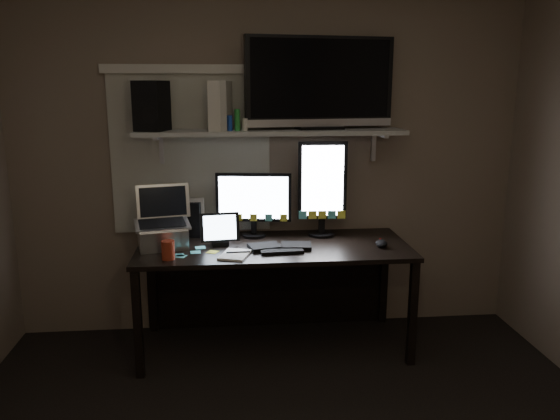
{
  "coord_description": "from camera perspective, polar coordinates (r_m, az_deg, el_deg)",
  "views": [
    {
      "loc": [
        -0.29,
        -2.06,
        1.76
      ],
      "look_at": [
        0.03,
        1.25,
        1.01
      ],
      "focal_mm": 35.0,
      "sensor_mm": 36.0,
      "label": 1
    }
  ],
  "objects": [
    {
      "name": "back_wall",
      "position": [
        3.9,
        -1.13,
        5.21
      ],
      "size": [
        3.6,
        0.0,
        3.6
      ],
      "primitive_type": "plane",
      "rotation": [
        1.57,
        0.0,
        0.0
      ],
      "color": "#746453",
      "rests_on": "floor"
    },
    {
      "name": "window_blinds",
      "position": [
        3.88,
        -9.28,
        5.75
      ],
      "size": [
        1.1,
        0.02,
        1.1
      ],
      "primitive_type": "cube",
      "color": "silver",
      "rests_on": "back_wall"
    },
    {
      "name": "desk",
      "position": [
        3.82,
        -0.8,
        -5.72
      ],
      "size": [
        1.8,
        0.75,
        0.73
      ],
      "color": "black",
      "rests_on": "floor"
    },
    {
      "name": "wall_shelf",
      "position": [
        3.71,
        -0.94,
        8.15
      ],
      "size": [
        1.8,
        0.35,
        0.03
      ],
      "primitive_type": "cube",
      "color": "#ABABA7",
      "rests_on": "back_wall"
    },
    {
      "name": "monitor_landscape",
      "position": [
        3.81,
        -2.77,
        0.59
      ],
      "size": [
        0.53,
        0.12,
        0.46
      ],
      "primitive_type": "cube",
      "rotation": [
        0.0,
        0.0,
        -0.13
      ],
      "color": "black",
      "rests_on": "desk"
    },
    {
      "name": "monitor_portrait",
      "position": [
        3.82,
        4.44,
        2.28
      ],
      "size": [
        0.34,
        0.08,
        0.68
      ],
      "primitive_type": "cube",
      "rotation": [
        0.0,
        0.0,
        -0.06
      ],
      "color": "black",
      "rests_on": "desk"
    },
    {
      "name": "keyboard",
      "position": [
        3.57,
        0.04,
        -3.82
      ],
      "size": [
        0.42,
        0.19,
        0.03
      ],
      "primitive_type": "cube",
      "rotation": [
        0.0,
        0.0,
        0.07
      ],
      "color": "black",
      "rests_on": "desk"
    },
    {
      "name": "mouse",
      "position": [
        3.67,
        10.55,
        -3.43
      ],
      "size": [
        0.09,
        0.13,
        0.04
      ],
      "primitive_type": "ellipsoid",
      "rotation": [
        0.0,
        0.0,
        -0.13
      ],
      "color": "black",
      "rests_on": "desk"
    },
    {
      "name": "notepad",
      "position": [
        3.43,
        -4.72,
        -4.67
      ],
      "size": [
        0.22,
        0.27,
        0.01
      ],
      "primitive_type": "cube",
      "rotation": [
        0.0,
        0.0,
        -0.31
      ],
      "color": "white",
      "rests_on": "desk"
    },
    {
      "name": "tablet",
      "position": [
        3.63,
        -6.29,
        -2.0
      ],
      "size": [
        0.27,
        0.14,
        0.22
      ],
      "primitive_type": "cube",
      "rotation": [
        0.0,
        0.0,
        0.13
      ],
      "color": "black",
      "rests_on": "desk"
    },
    {
      "name": "file_sorter",
      "position": [
        3.89,
        -9.71,
        -0.79
      ],
      "size": [
        0.22,
        0.14,
        0.27
      ],
      "primitive_type": "cube",
      "rotation": [
        0.0,
        0.0,
        -0.21
      ],
      "color": "black",
      "rests_on": "desk"
    },
    {
      "name": "laptop",
      "position": [
        3.63,
        -12.25,
        -0.86
      ],
      "size": [
        0.4,
        0.35,
        0.39
      ],
      "primitive_type": "cube",
      "rotation": [
        0.0,
        0.0,
        0.22
      ],
      "color": "silver",
      "rests_on": "desk"
    },
    {
      "name": "cup",
      "position": [
        3.41,
        -11.62,
        -4.12
      ],
      "size": [
        0.09,
        0.09,
        0.12
      ],
      "primitive_type": "cylinder",
      "rotation": [
        0.0,
        0.0,
        -0.13
      ],
      "color": "maroon",
      "rests_on": "desk"
    },
    {
      "name": "sticky_notes",
      "position": [
        3.55,
        -8.4,
        -4.29
      ],
      "size": [
        0.3,
        0.23,
        0.0
      ],
      "primitive_type": null,
      "rotation": [
        0.0,
        0.0,
        0.11
      ],
      "color": "yellow",
      "rests_on": "desk"
    },
    {
      "name": "tv",
      "position": [
        3.76,
        4.18,
        13.08
      ],
      "size": [
        1.04,
        0.32,
        0.61
      ],
      "primitive_type": "cube",
      "rotation": [
        0.0,
        0.0,
        0.14
      ],
      "color": "black",
      "rests_on": "wall_shelf"
    },
    {
      "name": "game_console",
      "position": [
        3.69,
        -6.24,
        10.78
      ],
      "size": [
        0.16,
        0.28,
        0.32
      ],
      "primitive_type": "cube",
      "rotation": [
        0.0,
        0.0,
        -0.31
      ],
      "color": "beige",
      "rests_on": "wall_shelf"
    },
    {
      "name": "speaker",
      "position": [
        3.7,
        -13.26,
        10.54
      ],
      "size": [
        0.23,
        0.26,
        0.32
      ],
      "primitive_type": "cube",
      "rotation": [
        0.0,
        0.0,
        -0.31
      ],
      "color": "black",
      "rests_on": "wall_shelf"
    },
    {
      "name": "bottles",
      "position": [
        3.62,
        -4.89,
        9.36
      ],
      "size": [
        0.23,
        0.07,
        0.14
      ],
      "primitive_type": null,
      "rotation": [
        0.0,
        0.0,
        0.07
      ],
      "color": "#A50F0C",
      "rests_on": "wall_shelf"
    }
  ]
}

